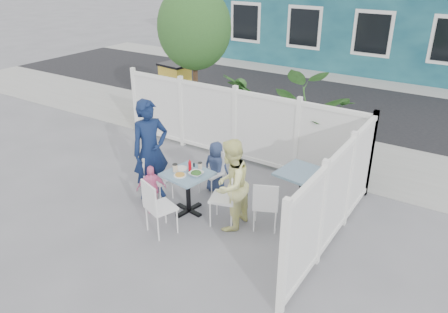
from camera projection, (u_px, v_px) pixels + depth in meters
The scene contains 29 objects.
ground at pixel (161, 205), 7.97m from camera, with size 80.00×80.00×0.00m, color slate.
near_sidewalk at pixel (261, 138), 10.85m from camera, with size 24.00×2.60×0.01m, color gray.
street at pixel (317, 100), 13.67m from camera, with size 24.00×5.00×0.01m, color black.
far_sidewalk at pixel (349, 78), 16.03m from camera, with size 24.00×1.60×0.01m, color gray.
fence_back at pixel (235, 126), 9.41m from camera, with size 5.86×0.08×1.60m.
fence_right at pixel (335, 199), 6.61m from camera, with size 0.08×3.66×1.60m.
tree at pixel (194, 28), 10.17m from camera, with size 1.80×1.62×3.59m.
utility_cabinet at pixel (176, 91), 12.10m from camera, with size 0.76×0.54×1.41m, color gold.
potted_shrub_a at pixel (240, 111), 10.06m from camera, with size 0.97×0.97×1.73m, color #25461D.
potted_shrub_b at pixel (308, 124), 9.10m from camera, with size 1.70×1.47×1.89m, color #25461D.
main_table at pixel (188, 182), 7.52m from camera, with size 0.82×0.82×0.76m.
spare_table at pixel (302, 181), 7.46m from camera, with size 0.85×0.85×0.80m.
chair_left at pixel (156, 174), 7.95m from camera, with size 0.38×0.40×0.87m.
chair_right at pixel (229, 194), 7.19m from camera, with size 0.54×0.55×0.98m.
chair_back at pixel (213, 169), 8.21m from camera, with size 0.44×0.42×0.84m.
chair_near at pixel (156, 204), 6.91m from camera, with size 0.55×0.54×0.96m.
chair_spare at pixel (266, 203), 7.03m from camera, with size 0.52×0.52×0.89m.
man at pixel (150, 151), 7.84m from camera, with size 0.69×0.45×1.90m, color #0F1D40.
woman at pixel (231, 185), 7.02m from camera, with size 0.76×0.59×1.56m, color #EFEF49.
boy at pixel (216, 167), 8.24m from camera, with size 0.49×0.32×1.01m, color navy.
toddler at pixel (151, 189), 7.61m from camera, with size 0.51×0.21×0.88m, color pink.
plate_main at pixel (180, 175), 7.36m from camera, with size 0.22×0.22×0.01m, color white.
plate_side at pixel (181, 168), 7.60m from camera, with size 0.22×0.22×0.02m, color white.
salad_bowl at pixel (196, 174), 7.36m from camera, with size 0.24×0.24×0.06m, color white.
coffee_cup_a at pixel (175, 168), 7.48m from camera, with size 0.09×0.09×0.13m, color beige.
coffee_cup_b at pixel (200, 166), 7.57m from camera, with size 0.07×0.07×0.11m, color beige.
ketchup_bottle at pixel (190, 167), 7.47m from camera, with size 0.06×0.06×0.18m, color #B30410.
salt_shaker at pixel (192, 165), 7.65m from camera, with size 0.03×0.03×0.07m, color white.
pepper_shaker at pixel (194, 165), 7.66m from camera, with size 0.03×0.03×0.07m, color black.
Camera 1 is at (4.69, -5.12, 4.16)m, focal length 35.00 mm.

